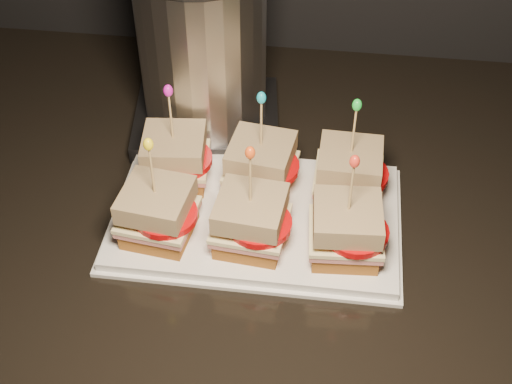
# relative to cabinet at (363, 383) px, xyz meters

# --- Properties ---
(cabinet) EXTENTS (2.29, 0.71, 0.89)m
(cabinet) POSITION_rel_cabinet_xyz_m (0.00, 0.00, 0.00)
(cabinet) COLOR black
(cabinet) RESTS_ON ground
(granite_slab) EXTENTS (2.33, 0.75, 0.03)m
(granite_slab) POSITION_rel_cabinet_xyz_m (0.00, 0.00, 0.46)
(granite_slab) COLOR black
(granite_slab) RESTS_ON cabinet
(platter) EXTENTS (0.37, 0.23, 0.02)m
(platter) POSITION_rel_cabinet_xyz_m (-0.19, -0.07, 0.49)
(platter) COLOR white
(platter) RESTS_ON granite_slab
(platter_rim) EXTENTS (0.38, 0.24, 0.01)m
(platter_rim) POSITION_rel_cabinet_xyz_m (-0.19, -0.07, 0.48)
(platter_rim) COLOR white
(platter_rim) RESTS_ON granite_slab
(sandwich_0_bread_bot) EXTENTS (0.09, 0.09, 0.02)m
(sandwich_0_bread_bot) POSITION_rel_cabinet_xyz_m (-0.31, -0.02, 0.51)
(sandwich_0_bread_bot) COLOR brown
(sandwich_0_bread_bot) RESTS_ON platter
(sandwich_0_ham) EXTENTS (0.10, 0.09, 0.01)m
(sandwich_0_ham) POSITION_rel_cabinet_xyz_m (-0.31, -0.02, 0.52)
(sandwich_0_ham) COLOR #BB6260
(sandwich_0_ham) RESTS_ON sandwich_0_bread_bot
(sandwich_0_cheese) EXTENTS (0.10, 0.10, 0.01)m
(sandwich_0_cheese) POSITION_rel_cabinet_xyz_m (-0.31, -0.02, 0.53)
(sandwich_0_cheese) COLOR #F3E4A2
(sandwich_0_cheese) RESTS_ON sandwich_0_ham
(sandwich_0_tomato) EXTENTS (0.08, 0.08, 0.01)m
(sandwich_0_tomato) POSITION_rel_cabinet_xyz_m (-0.30, -0.02, 0.54)
(sandwich_0_tomato) COLOR #BB070A
(sandwich_0_tomato) RESTS_ON sandwich_0_cheese
(sandwich_0_bread_top) EXTENTS (0.09, 0.09, 0.03)m
(sandwich_0_bread_top) POSITION_rel_cabinet_xyz_m (-0.31, -0.02, 0.56)
(sandwich_0_bread_top) COLOR brown
(sandwich_0_bread_top) RESTS_ON sandwich_0_tomato
(sandwich_0_pick) EXTENTS (0.00, 0.00, 0.09)m
(sandwich_0_pick) POSITION_rel_cabinet_xyz_m (-0.31, -0.02, 0.60)
(sandwich_0_pick) COLOR tan
(sandwich_0_pick) RESTS_ON sandwich_0_bread_top
(sandwich_0_frill) EXTENTS (0.01, 0.01, 0.02)m
(sandwich_0_frill) POSITION_rel_cabinet_xyz_m (-0.31, -0.02, 0.65)
(sandwich_0_frill) COLOR #D214AE
(sandwich_0_frill) RESTS_ON sandwich_0_pick
(sandwich_1_bread_bot) EXTENTS (0.09, 0.09, 0.02)m
(sandwich_1_bread_bot) POSITION_rel_cabinet_xyz_m (-0.19, -0.02, 0.51)
(sandwich_1_bread_bot) COLOR brown
(sandwich_1_bread_bot) RESTS_ON platter
(sandwich_1_ham) EXTENTS (0.10, 0.10, 0.01)m
(sandwich_1_ham) POSITION_rel_cabinet_xyz_m (-0.19, -0.02, 0.52)
(sandwich_1_ham) COLOR #BB6260
(sandwich_1_ham) RESTS_ON sandwich_1_bread_bot
(sandwich_1_cheese) EXTENTS (0.10, 0.10, 0.01)m
(sandwich_1_cheese) POSITION_rel_cabinet_xyz_m (-0.19, -0.02, 0.53)
(sandwich_1_cheese) COLOR #F3E4A2
(sandwich_1_cheese) RESTS_ON sandwich_1_ham
(sandwich_1_tomato) EXTENTS (0.08, 0.08, 0.01)m
(sandwich_1_tomato) POSITION_rel_cabinet_xyz_m (-0.18, -0.02, 0.54)
(sandwich_1_tomato) COLOR #BB070A
(sandwich_1_tomato) RESTS_ON sandwich_1_cheese
(sandwich_1_bread_top) EXTENTS (0.09, 0.09, 0.03)m
(sandwich_1_bread_top) POSITION_rel_cabinet_xyz_m (-0.19, -0.02, 0.56)
(sandwich_1_bread_top) COLOR brown
(sandwich_1_bread_top) RESTS_ON sandwich_1_tomato
(sandwich_1_pick) EXTENTS (0.00, 0.00, 0.09)m
(sandwich_1_pick) POSITION_rel_cabinet_xyz_m (-0.19, -0.02, 0.60)
(sandwich_1_pick) COLOR tan
(sandwich_1_pick) RESTS_ON sandwich_1_bread_top
(sandwich_1_frill) EXTENTS (0.01, 0.01, 0.02)m
(sandwich_1_frill) POSITION_rel_cabinet_xyz_m (-0.19, -0.02, 0.65)
(sandwich_1_frill) COLOR #139FB8
(sandwich_1_frill) RESTS_ON sandwich_1_pick
(sandwich_2_bread_bot) EXTENTS (0.08, 0.08, 0.02)m
(sandwich_2_bread_bot) POSITION_rel_cabinet_xyz_m (-0.07, -0.02, 0.51)
(sandwich_2_bread_bot) COLOR brown
(sandwich_2_bread_bot) RESTS_ON platter
(sandwich_2_ham) EXTENTS (0.09, 0.09, 0.01)m
(sandwich_2_ham) POSITION_rel_cabinet_xyz_m (-0.07, -0.02, 0.52)
(sandwich_2_ham) COLOR #BB6260
(sandwich_2_ham) RESTS_ON sandwich_2_bread_bot
(sandwich_2_cheese) EXTENTS (0.09, 0.09, 0.01)m
(sandwich_2_cheese) POSITION_rel_cabinet_xyz_m (-0.07, -0.02, 0.53)
(sandwich_2_cheese) COLOR #F3E4A2
(sandwich_2_cheese) RESTS_ON sandwich_2_ham
(sandwich_2_tomato) EXTENTS (0.08, 0.08, 0.01)m
(sandwich_2_tomato) POSITION_rel_cabinet_xyz_m (-0.06, -0.02, 0.54)
(sandwich_2_tomato) COLOR #BB070A
(sandwich_2_tomato) RESTS_ON sandwich_2_cheese
(sandwich_2_bread_top) EXTENTS (0.08, 0.08, 0.03)m
(sandwich_2_bread_top) POSITION_rel_cabinet_xyz_m (-0.07, -0.02, 0.56)
(sandwich_2_bread_top) COLOR brown
(sandwich_2_bread_top) RESTS_ON sandwich_2_tomato
(sandwich_2_pick) EXTENTS (0.00, 0.00, 0.09)m
(sandwich_2_pick) POSITION_rel_cabinet_xyz_m (-0.07, -0.02, 0.60)
(sandwich_2_pick) COLOR tan
(sandwich_2_pick) RESTS_ON sandwich_2_bread_top
(sandwich_2_frill) EXTENTS (0.01, 0.01, 0.02)m
(sandwich_2_frill) POSITION_rel_cabinet_xyz_m (-0.07, -0.02, 0.65)
(sandwich_2_frill) COLOR green
(sandwich_2_frill) RESTS_ON sandwich_2_pick
(sandwich_3_bread_bot) EXTENTS (0.09, 0.09, 0.02)m
(sandwich_3_bread_bot) POSITION_rel_cabinet_xyz_m (-0.31, -0.12, 0.51)
(sandwich_3_bread_bot) COLOR brown
(sandwich_3_bread_bot) RESTS_ON platter
(sandwich_3_ham) EXTENTS (0.10, 0.10, 0.01)m
(sandwich_3_ham) POSITION_rel_cabinet_xyz_m (-0.31, -0.12, 0.52)
(sandwich_3_ham) COLOR #BB6260
(sandwich_3_ham) RESTS_ON sandwich_3_bread_bot
(sandwich_3_cheese) EXTENTS (0.10, 0.10, 0.01)m
(sandwich_3_cheese) POSITION_rel_cabinet_xyz_m (-0.31, -0.12, 0.53)
(sandwich_3_cheese) COLOR #F3E4A2
(sandwich_3_cheese) RESTS_ON sandwich_3_ham
(sandwich_3_tomato) EXTENTS (0.08, 0.08, 0.01)m
(sandwich_3_tomato) POSITION_rel_cabinet_xyz_m (-0.30, -0.13, 0.54)
(sandwich_3_tomato) COLOR #BB070A
(sandwich_3_tomato) RESTS_ON sandwich_3_cheese
(sandwich_3_bread_top) EXTENTS (0.09, 0.09, 0.03)m
(sandwich_3_bread_top) POSITION_rel_cabinet_xyz_m (-0.31, -0.12, 0.56)
(sandwich_3_bread_top) COLOR brown
(sandwich_3_bread_top) RESTS_ON sandwich_3_tomato
(sandwich_3_pick) EXTENTS (0.00, 0.00, 0.09)m
(sandwich_3_pick) POSITION_rel_cabinet_xyz_m (-0.31, -0.12, 0.60)
(sandwich_3_pick) COLOR tan
(sandwich_3_pick) RESTS_ON sandwich_3_bread_top
(sandwich_3_frill) EXTENTS (0.01, 0.01, 0.02)m
(sandwich_3_frill) POSITION_rel_cabinet_xyz_m (-0.31, -0.12, 0.65)
(sandwich_3_frill) COLOR yellow
(sandwich_3_frill) RESTS_ON sandwich_3_pick
(sandwich_4_bread_bot) EXTENTS (0.09, 0.09, 0.02)m
(sandwich_4_bread_bot) POSITION_rel_cabinet_xyz_m (-0.19, -0.12, 0.51)
(sandwich_4_bread_bot) COLOR brown
(sandwich_4_bread_bot) RESTS_ON platter
(sandwich_4_ham) EXTENTS (0.10, 0.09, 0.01)m
(sandwich_4_ham) POSITION_rel_cabinet_xyz_m (-0.19, -0.12, 0.52)
(sandwich_4_ham) COLOR #BB6260
(sandwich_4_ham) RESTS_ON sandwich_4_bread_bot
(sandwich_4_cheese) EXTENTS (0.10, 0.09, 0.01)m
(sandwich_4_cheese) POSITION_rel_cabinet_xyz_m (-0.19, -0.12, 0.53)
(sandwich_4_cheese) COLOR #F3E4A2
(sandwich_4_cheese) RESTS_ON sandwich_4_ham
(sandwich_4_tomato) EXTENTS (0.08, 0.08, 0.01)m
(sandwich_4_tomato) POSITION_rel_cabinet_xyz_m (-0.18, -0.13, 0.54)
(sandwich_4_tomato) COLOR #BB070A
(sandwich_4_tomato) RESTS_ON sandwich_4_cheese
(sandwich_4_bread_top) EXTENTS (0.09, 0.09, 0.03)m
(sandwich_4_bread_top) POSITION_rel_cabinet_xyz_m (-0.19, -0.12, 0.56)
(sandwich_4_bread_top) COLOR brown
(sandwich_4_bread_top) RESTS_ON sandwich_4_tomato
(sandwich_4_pick) EXTENTS (0.00, 0.00, 0.09)m
(sandwich_4_pick) POSITION_rel_cabinet_xyz_m (-0.19, -0.12, 0.60)
(sandwich_4_pick) COLOR tan
(sandwich_4_pick) RESTS_ON sandwich_4_bread_top
(sandwich_4_frill) EXTENTS (0.01, 0.01, 0.02)m
(sandwich_4_frill) POSITION_rel_cabinet_xyz_m (-0.19, -0.12, 0.65)
(sandwich_4_frill) COLOR #E94E16
(sandwich_4_frill) RESTS_ON sandwich_4_pick
(sandwich_5_bread_bot) EXTENTS (0.09, 0.09, 0.02)m
(sandwich_5_bread_bot) POSITION_rel_cabinet_xyz_m (-0.07, -0.12, 0.51)
(sandwich_5_bread_bot) COLOR brown
(sandwich_5_bread_bot) RESTS_ON platter
(sandwich_5_ham) EXTENTS (0.09, 0.09, 0.01)m
(sandwich_5_ham) POSITION_rel_cabinet_xyz_m (-0.07, -0.12, 0.52)
(sandwich_5_ham) COLOR #BB6260
(sandwich_5_ham) RESTS_ON sandwich_5_bread_bot
(sandwich_5_cheese) EXTENTS (0.10, 0.09, 0.01)m
(sandwich_5_cheese) POSITION_rel_cabinet_xyz_m (-0.07, -0.12, 0.53)
(sandwich_5_cheese) COLOR #F3E4A2
(sandwich_5_cheese) RESTS_ON sandwich_5_ham
(sandwich_5_tomato) EXTENTS (0.08, 0.08, 0.01)m
(sandwich_5_tomato) POSITION_rel_cabinet_xyz_m (-0.06, -0.13, 0.54)
(sandwich_5_tomato) COLOR #BB070A
(sandwich_5_tomato) RESTS_ON sandwich_5_cheese
(sandwich_5_bread_top) EXTENTS (0.09, 0.09, 0.03)m
(sandwich_5_bread_top) POSITION_rel_cabinet_xyz_m (-0.07, -0.12, 0.56)
(sandwich_5_bread_top) COLOR brown
(sandwich_5_bread_top) RESTS_ON sandwich_5_tomato
(sandwich_5_pick) EXTENTS (0.00, 0.00, 0.09)m
(sandwich_5_pick) POSITION_rel_cabinet_xyz_m (-0.07, -0.12, 0.60)
(sandwich_5_pick) COLOR tan
(sandwich_5_pick) RESTS_ON sandwich_5_bread_top
(sandwich_5_frill) EXTENTS (0.01, 0.01, 0.02)m
(sandwich_5_frill) POSITION_rel_cabinet_xyz_m (-0.07, -0.12, 0.65)
(sandwich_5_frill) COLOR red
(sandwich_5_frill) RESTS_ON sandwich_5_pick
(appliance_base) EXTENTS (0.24, 0.21, 0.03)m
(appliance_base) POSITION_rel_cabinet_xyz_m (-0.29, 0.13, 0.49)
(appliance_base) COLOR #262628
(appliance_base) RESTS_ON granite_slab
(appliance_body) EXTENTS (0.18, 0.18, 0.24)m
(appliance_body) POSITION_rel_cabinet_xyz_m (-0.29, 0.13, 0.62)
(appliance_body) COLOR silver
(appliance_body) RESTS_ON appliance_base
(appliance) EXTENTS (0.22, 0.18, 0.28)m
(appliance) POSITION_rel_cabinet_xyz_m (-0.29, 0.13, 0.62)
(appliance) COLOR silver
(appliance) RESTS_ON granite_slab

